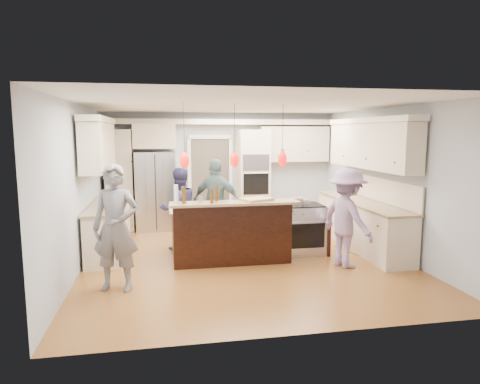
% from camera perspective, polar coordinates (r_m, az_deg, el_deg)
% --- Properties ---
extents(ground_plane, '(6.00, 6.00, 0.00)m').
position_cam_1_polar(ground_plane, '(7.77, 0.48, -8.79)').
color(ground_plane, '#A9732E').
rests_on(ground_plane, ground).
extents(room_shell, '(5.54, 6.04, 2.72)m').
position_cam_1_polar(room_shell, '(7.45, 0.49, 4.73)').
color(room_shell, '#B2BCC6').
rests_on(room_shell, ground).
extents(refrigerator, '(0.90, 0.70, 1.80)m').
position_cam_1_polar(refrigerator, '(10.03, -11.16, 0.15)').
color(refrigerator, '#B7B7BC').
rests_on(refrigerator, ground).
extents(oven_column, '(0.72, 0.69, 2.30)m').
position_cam_1_polar(oven_column, '(10.26, 1.76, 1.88)').
color(oven_column, beige).
rests_on(oven_column, ground).
extents(back_upper_cabinets, '(5.30, 0.61, 2.54)m').
position_cam_1_polar(back_upper_cabinets, '(10.10, -6.69, 4.69)').
color(back_upper_cabinets, beige).
rests_on(back_upper_cabinets, ground).
extents(right_counter_run, '(0.64, 3.10, 2.51)m').
position_cam_1_polar(right_counter_run, '(8.61, 16.28, -0.26)').
color(right_counter_run, beige).
rests_on(right_counter_run, ground).
extents(left_cabinets, '(0.64, 2.30, 2.51)m').
position_cam_1_polar(left_cabinets, '(8.25, -17.54, -0.65)').
color(left_cabinets, beige).
rests_on(left_cabinets, ground).
extents(kitchen_island, '(2.10, 1.46, 1.12)m').
position_cam_1_polar(kitchen_island, '(7.67, -1.45, -5.26)').
color(kitchen_island, black).
rests_on(kitchen_island, ground).
extents(island_range, '(0.82, 0.71, 0.92)m').
position_cam_1_polar(island_range, '(8.08, 8.41, -4.86)').
color(island_range, '#B7B7BC').
rests_on(island_range, ground).
extents(pendant_lights, '(1.75, 0.15, 1.03)m').
position_cam_1_polar(pendant_lights, '(6.90, -0.74, 4.35)').
color(pendant_lights, black).
rests_on(pendant_lights, ground).
extents(person_bar_end, '(0.74, 0.58, 1.81)m').
position_cam_1_polar(person_bar_end, '(6.30, -16.25, -4.60)').
color(person_bar_end, slate).
rests_on(person_bar_end, ground).
extents(person_far_left, '(0.95, 0.86, 1.57)m').
position_cam_1_polar(person_far_left, '(8.28, -8.14, -2.21)').
color(person_far_left, '#2A2A52').
rests_on(person_far_left, ground).
extents(person_far_right, '(1.09, 0.86, 1.72)m').
position_cam_1_polar(person_far_right, '(8.51, -3.14, -1.36)').
color(person_far_right, slate).
rests_on(person_far_right, ground).
extents(person_range_side, '(0.91, 1.20, 1.65)m').
position_cam_1_polar(person_range_side, '(7.32, 14.08, -3.40)').
color(person_range_side, '#9377A1').
rests_on(person_range_side, ground).
extents(floor_rug, '(0.98, 1.22, 0.01)m').
position_cam_1_polar(floor_rug, '(8.56, 16.56, -7.49)').
color(floor_rug, '#987452').
rests_on(floor_rug, ground).
extents(water_bottle, '(0.07, 0.07, 0.30)m').
position_cam_1_polar(water_bottle, '(6.86, -8.53, -0.26)').
color(water_bottle, silver).
rests_on(water_bottle, kitchen_island).
extents(beer_bottle_a, '(0.07, 0.07, 0.27)m').
position_cam_1_polar(beer_bottle_a, '(6.81, -7.51, -0.42)').
color(beer_bottle_a, '#462A0C').
rests_on(beer_bottle_a, kitchen_island).
extents(beer_bottle_b, '(0.06, 0.06, 0.23)m').
position_cam_1_polar(beer_bottle_b, '(6.81, -3.80, -0.55)').
color(beer_bottle_b, '#462A0C').
rests_on(beer_bottle_b, kitchen_island).
extents(beer_bottle_c, '(0.08, 0.08, 0.25)m').
position_cam_1_polar(beer_bottle_c, '(6.99, -3.14, -0.23)').
color(beer_bottle_c, '#462A0C').
rests_on(beer_bottle_c, kitchen_island).
extents(drink_can, '(0.07, 0.07, 0.11)m').
position_cam_1_polar(drink_can, '(6.90, -5.29, -0.96)').
color(drink_can, '#B7B7BC').
rests_on(drink_can, kitchen_island).
extents(cutting_board, '(0.58, 0.51, 0.04)m').
position_cam_1_polar(cutting_board, '(7.09, 2.25, -0.96)').
color(cutting_board, tan).
rests_on(cutting_board, kitchen_island).
extents(pot_large, '(0.21, 0.21, 0.13)m').
position_cam_1_polar(pot_large, '(7.96, 7.66, -1.18)').
color(pot_large, '#B7B7BC').
rests_on(pot_large, island_range).
extents(pot_small, '(0.18, 0.18, 0.09)m').
position_cam_1_polar(pot_small, '(8.00, 8.59, -1.29)').
color(pot_small, '#B7B7BC').
rests_on(pot_small, island_range).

